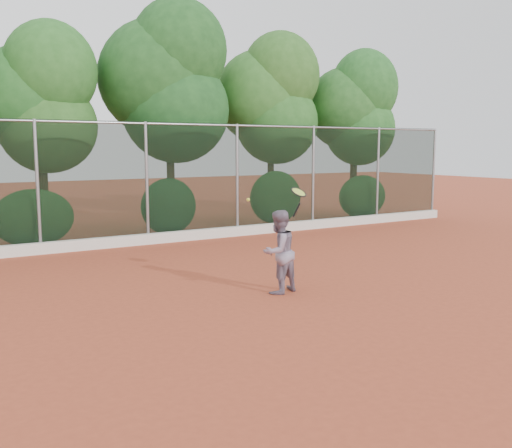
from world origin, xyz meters
TOP-DOWN VIEW (x-y plane):
  - ground at (0.00, 0.00)m, footprint 80.00×80.00m
  - concrete_curb at (0.00, 6.82)m, footprint 24.00×0.20m
  - tennis_player at (0.04, 0.24)m, footprint 0.91×0.79m
  - chainlink_fence at (-0.00, 7.00)m, footprint 24.09×0.09m
  - foliage_backdrop at (-0.55, 8.98)m, footprint 23.70×3.63m
  - tennis_racket at (0.48, 0.23)m, footprint 0.38×0.35m
  - tennis_ball_in_flight at (-0.69, 0.15)m, footprint 0.06×0.06m

SIDE VIEW (x-z plane):
  - ground at x=0.00m, z-range 0.00..0.00m
  - concrete_curb at x=0.00m, z-range 0.00..0.30m
  - tennis_player at x=0.04m, z-range 0.00..1.60m
  - tennis_ball_in_flight at x=-0.69m, z-range 1.81..1.87m
  - chainlink_fence at x=0.00m, z-range 0.11..3.61m
  - tennis_racket at x=0.48m, z-range 1.59..2.18m
  - foliage_backdrop at x=-0.55m, z-range 0.63..8.18m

